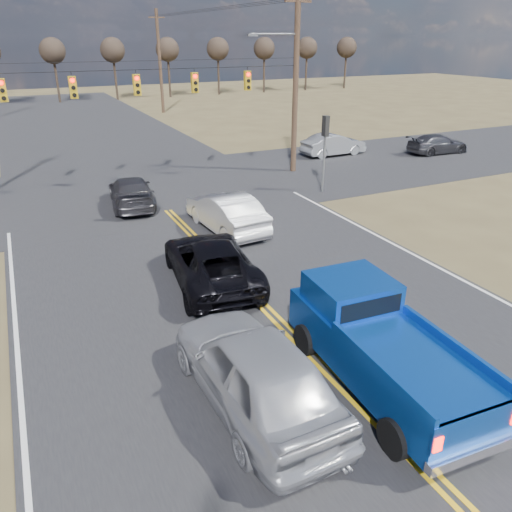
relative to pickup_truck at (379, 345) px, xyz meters
name	(u,v)px	position (x,y,z in m)	size (l,w,h in m)	color
ground	(338,382)	(-0.81, 0.36, -1.03)	(160.00, 160.00, 0.00)	brown
road_main	(196,240)	(-0.81, 10.36, -1.03)	(14.00, 120.00, 0.02)	#28282B
road_cross	(146,189)	(-0.81, 18.36, -1.03)	(120.00, 12.00, 0.02)	#28282B
signal_gantry	(148,90)	(-0.31, 18.15, 4.03)	(19.60, 4.83, 10.00)	#473323
utility_poles	(142,88)	(-0.81, 17.36, 4.19)	(19.60, 58.32, 10.00)	#473323
treeline	(103,67)	(-0.81, 27.32, 4.67)	(87.00, 117.80, 7.40)	#33261C
pickup_truck	(379,345)	(0.00, 0.00, 0.00)	(2.52, 5.78, 2.13)	black
silver_suv	(255,370)	(-2.91, 0.52, -0.11)	(2.19, 5.44, 1.85)	#ADAFB6
black_suv	(211,262)	(-1.61, 6.57, -0.29)	(2.47, 5.36, 1.49)	black
white_car_queue	(226,212)	(0.71, 10.86, -0.24)	(1.68, 4.81, 1.59)	silver
dgrey_car_queue	(131,192)	(-2.12, 15.86, -0.34)	(1.94, 4.78, 1.39)	#323136
cross_car_east_near	(333,145)	(12.81, 20.97, -0.30)	(4.47, 1.56, 1.47)	gray
cross_car_east_far	(438,144)	(19.68, 18.36, -0.39)	(4.46, 1.81, 1.29)	#323237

